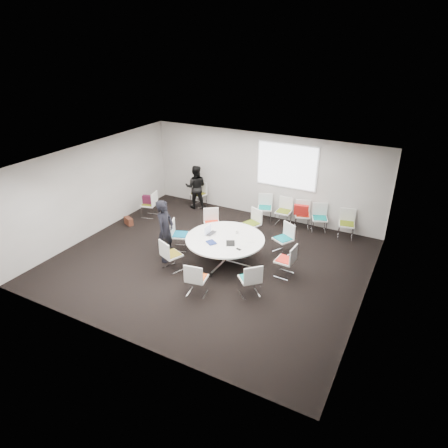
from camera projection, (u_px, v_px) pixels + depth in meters
The scene contains 31 objects.
room_shell at pixel (213, 215), 10.23m from camera, with size 8.08×7.08×2.88m.
conference_table at pixel (225, 245), 10.61m from camera, with size 2.09×2.09×0.73m.
projection_screen at pixel (287, 166), 12.49m from camera, with size 1.90×0.03×1.35m, color white.
chair_ring_a at pixel (285, 266), 10.12m from camera, with size 0.47×0.49×0.88m.
chair_ring_b at pixel (283, 244), 11.16m from camera, with size 0.62×0.62×0.88m.
chair_ring_c at pixel (252, 229), 12.04m from camera, with size 0.60×0.59×0.88m.
chair_ring_d at pixel (212, 229), 12.05m from camera, with size 0.64×0.64×0.88m.
chair_ring_e at pixel (180, 240), 11.38m from camera, with size 0.58×0.59×0.88m.
chair_ring_f at pixel (172, 261), 10.37m from camera, with size 0.59×0.59×0.88m.
chair_ring_g at pixel (197, 284), 9.38m from camera, with size 0.53×0.52×0.88m.
chair_ring_h at pixel (250, 285), 9.36m from camera, with size 0.64×0.64×0.88m.
chair_back_a at pixel (265, 213), 13.12m from camera, with size 0.58×0.58×0.88m.
chair_back_b at pixel (283, 216), 12.86m from camera, with size 0.47×0.45×0.88m.
chair_back_c at pixel (302, 220), 12.63m from camera, with size 0.59×0.58×0.88m.
chair_back_d at pixel (319, 223), 12.39m from camera, with size 0.59×0.58×0.88m.
chair_back_e at pixel (346, 229), 12.02m from camera, with size 0.55×0.54×0.88m.
chair_spare_left at pixel (150, 209), 13.40m from camera, with size 0.54×0.55×0.88m.
chair_person_back at pixel (199, 199), 14.25m from camera, with size 0.57×0.56×0.88m.
person_main at pixel (165, 231), 10.60m from camera, with size 0.63×0.42×1.74m, color black.
person_back at pixel (196, 187), 13.90m from camera, with size 0.75×0.58×1.54m, color black.
laptop at pixel (213, 234), 10.72m from camera, with size 0.33×0.21×0.03m, color #333338.
laptop_lid at pixel (208, 229), 10.70m from camera, with size 0.30×0.02×0.22m, color silver.
notebook_black at pixel (230, 243), 10.25m from camera, with size 0.22×0.30×0.02m, color black.
tablet_folio at pixel (211, 242), 10.28m from camera, with size 0.26×0.20×0.03m, color navy.
papers_right at pixel (250, 240), 10.41m from camera, with size 0.30×0.21×0.00m, color silver.
papers_front at pixel (246, 246), 10.15m from camera, with size 0.30×0.21×0.00m, color silver.
cup at pixel (237, 232), 10.76m from camera, with size 0.08×0.08×0.09m, color white.
phone at pixel (239, 249), 9.98m from camera, with size 0.14×0.07×0.01m, color black.
maroon_bag at pixel (149, 200), 13.25m from camera, with size 0.40×0.14×0.28m, color #471329.
brown_bag at pixel (129, 221), 12.91m from camera, with size 0.36×0.16×0.24m, color #492317.
red_jacket at pixel (301, 210), 12.26m from camera, with size 0.44×0.10×0.35m, color #B21915.
Camera 1 is at (4.72, -8.10, 5.62)m, focal length 32.00 mm.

